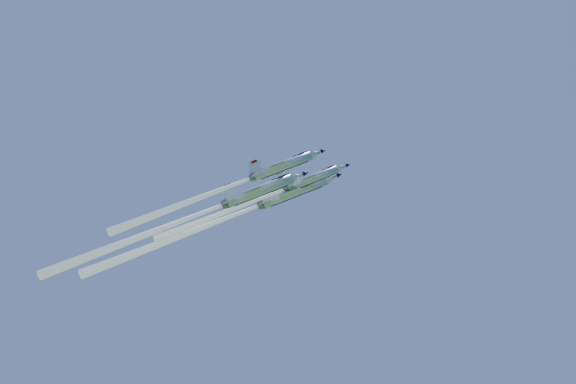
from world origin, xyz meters
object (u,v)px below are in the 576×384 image
(jet_lead, at_px, (259,199))
(jet_slot, at_px, (183,220))
(jet_left, at_px, (221,220))
(jet_right, at_px, (224,188))

(jet_lead, bearing_deg, jet_slot, -77.56)
(jet_left, distance_m, jet_slot, 9.79)
(jet_left, xyz_separation_m, jet_slot, (-3.24, -9.14, -1.37))
(jet_left, height_order, jet_right, jet_left)
(jet_left, bearing_deg, jet_slot, -40.40)
(jet_lead, bearing_deg, jet_right, -34.32)
(jet_lead, relative_size, jet_left, 0.74)
(jet_right, height_order, jet_slot, jet_right)
(jet_lead, distance_m, jet_right, 10.63)
(jet_right, bearing_deg, jet_lead, 145.68)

